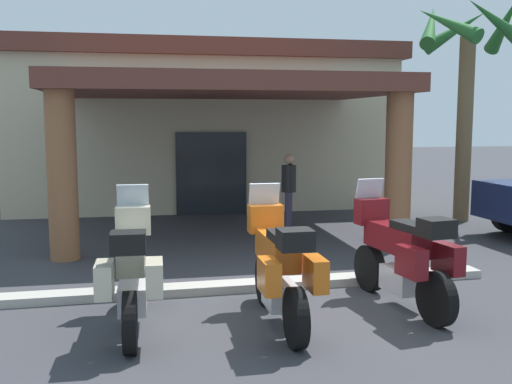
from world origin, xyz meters
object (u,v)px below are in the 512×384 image
motorcycle_cream (132,270)px  motorcycle_maroon (402,255)px  motel_building (200,124)px  motorcycle_orange (279,267)px  palm_tree_near_portico (466,62)px  pedestrian (289,186)px

motorcycle_cream → motorcycle_maroon: 3.41m
motel_building → motorcycle_orange: motel_building is taller
motel_building → motorcycle_orange: 11.43m
palm_tree_near_portico → motorcycle_maroon: bearing=-127.0°
motel_building → motorcycle_orange: (-0.49, -11.31, -1.58)m
motorcycle_orange → pedestrian: bearing=-15.6°
pedestrian → motorcycle_maroon: bearing=-67.0°
motorcycle_orange → motorcycle_maroon: 1.73m
motorcycle_maroon → palm_tree_near_portico: bearing=-43.8°
motorcycle_orange → motorcycle_maroon: size_ratio=1.00×
motorcycle_orange → motorcycle_cream: bearing=83.3°
motorcycle_cream → palm_tree_near_portico: 10.20m
motorcycle_maroon → palm_tree_near_portico: 7.88m
motel_building → palm_tree_near_portico: (5.58, -5.23, 1.48)m
motorcycle_cream → pedestrian: bearing=-28.5°
motorcycle_cream → motorcycle_orange: same height
motorcycle_cream → motorcycle_orange: (1.71, -0.23, 0.00)m
motel_building → motorcycle_cream: bearing=-99.5°
motel_building → motorcycle_cream: size_ratio=5.26×
motorcycle_maroon → pedestrian: bearing=-7.4°
motorcycle_cream → motorcycle_orange: bearing=-94.9°
motel_building → palm_tree_near_portico: 7.79m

